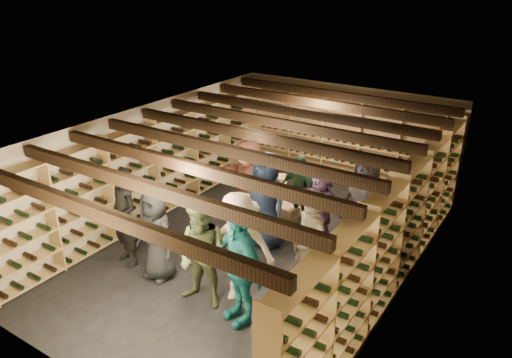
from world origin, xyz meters
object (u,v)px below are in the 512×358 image
at_px(person_10, 299,191).
at_px(person_11, 320,204).
at_px(person_1, 125,218).
at_px(person_3, 238,248).
at_px(crate_stack_left, 274,193).
at_px(person_7, 310,249).
at_px(person_4, 239,267).
at_px(person_6, 266,200).
at_px(person_12, 365,200).
at_px(person_2, 203,256).
at_px(person_0, 156,235).
at_px(crate_loose, 309,215).
at_px(person_5, 248,182).
at_px(crate_stack_right, 287,213).
at_px(person_8, 375,235).

height_order(person_10, person_11, person_10).
height_order(person_1, person_3, person_3).
xyz_separation_m(crate_stack_left, person_7, (2.11, -2.41, 0.52)).
height_order(person_3, person_4, person_4).
relative_size(person_6, person_12, 1.02).
distance_m(person_2, person_7, 1.66).
relative_size(person_0, person_1, 0.90).
distance_m(crate_loose, person_5, 1.55).
bearing_deg(person_12, crate_stack_left, -172.88).
bearing_deg(crate_stack_right, person_6, -82.46).
height_order(person_4, person_10, person_4).
distance_m(crate_loose, person_10, 0.77).
bearing_deg(person_6, crate_stack_left, 129.48).
distance_m(crate_stack_right, crate_loose, 0.49).
xyz_separation_m(person_0, person_11, (1.73, 2.69, -0.06)).
bearing_deg(crate_stack_right, person_2, -84.45).
distance_m(crate_stack_right, person_8, 2.54).
bearing_deg(person_2, person_11, 74.91).
bearing_deg(person_12, person_11, -143.62).
bearing_deg(person_12, person_4, -89.16).
xyz_separation_m(crate_stack_left, person_0, (-0.35, -3.23, 0.39)).
bearing_deg(crate_stack_right, person_5, -142.64).
relative_size(person_4, person_5, 1.03).
relative_size(person_2, person_6, 0.94).
xyz_separation_m(crate_stack_left, person_2, (0.78, -3.39, 0.46)).
height_order(person_5, person_12, person_12).
bearing_deg(person_5, crate_stack_right, 52.16).
xyz_separation_m(person_0, person_2, (1.13, -0.15, 0.07)).
bearing_deg(person_10, person_1, -112.70).
distance_m(crate_stack_left, person_2, 3.50).
relative_size(person_0, person_3, 0.88).
distance_m(person_10, person_12, 1.41).
height_order(crate_stack_right, person_10, person_10).
relative_size(person_0, person_4, 0.87).
bearing_deg(person_10, person_5, -142.62).
distance_m(crate_loose, person_3, 3.19).
bearing_deg(person_12, person_10, -166.58).
distance_m(person_0, person_4, 1.83).
bearing_deg(crate_stack_right, person_3, -76.23).
height_order(crate_stack_left, person_12, person_12).
distance_m(crate_loose, person_7, 2.96).
xyz_separation_m(person_2, person_12, (1.36, 3.17, 0.04)).
bearing_deg(person_8, person_1, -171.91).
bearing_deg(crate_loose, person_5, -140.73).
distance_m(crate_stack_right, person_4, 3.42).
distance_m(person_1, person_5, 2.65).
bearing_deg(person_4, person_12, 102.17).
height_order(crate_stack_left, person_2, person_2).
height_order(crate_stack_right, person_5, person_5).
xyz_separation_m(crate_stack_right, person_10, (0.27, -0.01, 0.60)).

